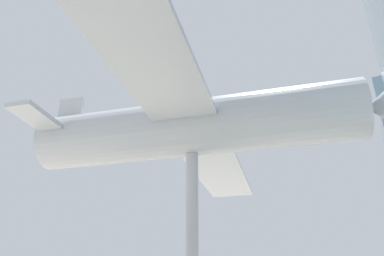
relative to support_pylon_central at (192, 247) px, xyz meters
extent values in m
cylinder|color=#B7B7BC|center=(0.00, 0.00, 0.00)|extent=(0.44, 0.44, 6.44)
cylinder|color=#B2B7BC|center=(0.00, 0.00, 4.28)|extent=(4.85, 12.25, 2.12)
cube|color=#B2B7BC|center=(0.00, 0.00, 4.28)|extent=(19.10, 6.68, 0.18)
cube|color=#B2B7BC|center=(1.23, -5.18, 4.44)|extent=(6.17, 2.38, 0.18)
cube|color=#B2B7BC|center=(1.23, -5.18, 5.40)|extent=(0.43, 1.11, 1.81)
cone|color=#B2B7BC|center=(-1.52, 6.43, 4.28)|extent=(2.02, 1.52, 1.81)
camera|label=1|loc=(11.11, 5.94, -1.75)|focal=35.00mm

